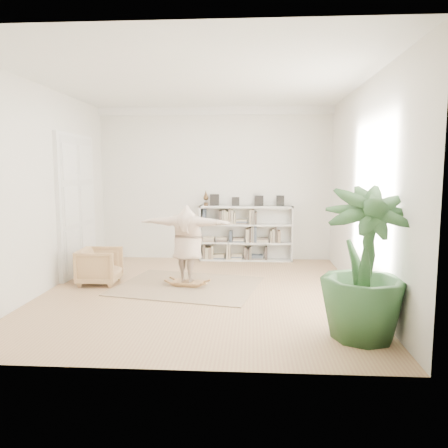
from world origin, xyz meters
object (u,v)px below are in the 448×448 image
at_px(houseplant, 364,264).
at_px(person, 187,241).
at_px(armchair, 100,266).
at_px(bookshelf, 246,234).
at_px(rocker_board, 188,283).

bearing_deg(houseplant, person, 137.97).
height_order(armchair, houseplant, houseplant).
relative_size(person, houseplant, 0.90).
distance_m(armchair, houseplant, 4.96).
relative_size(bookshelf, person, 1.26).
relative_size(bookshelf, rocker_board, 3.58).
bearing_deg(houseplant, bookshelf, 108.07).
bearing_deg(armchair, rocker_board, -95.84).
distance_m(bookshelf, armchair, 3.60).
distance_m(bookshelf, houseplant, 5.03).
relative_size(bookshelf, armchair, 2.94).
distance_m(rocker_board, houseplant, 3.60).
bearing_deg(bookshelf, rocker_board, -113.01).
bearing_deg(bookshelf, houseplant, -71.93).
bearing_deg(houseplant, armchair, 150.37).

